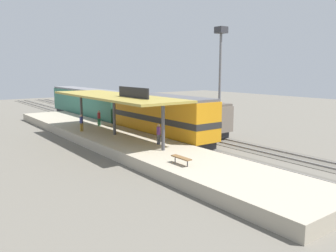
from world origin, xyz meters
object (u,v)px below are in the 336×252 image
at_px(person_walking, 99,117).
at_px(person_boarding, 81,122).
at_px(platform_bench, 181,158).
at_px(passenger_carriage_single, 88,104).
at_px(light_mast, 220,58).
at_px(person_waiting, 159,133).
at_px(locomotive, 160,117).
at_px(freight_car, 185,116).

distance_m(person_walking, person_boarding, 3.64).
bearing_deg(platform_bench, person_walking, 82.00).
height_order(passenger_carriage_single, person_boarding, passenger_carriage_single).
relative_size(light_mast, person_walking, 6.84).
height_order(platform_bench, person_waiting, person_waiting).
bearing_deg(person_boarding, passenger_carriage_single, 64.18).
bearing_deg(person_walking, locomotive, -62.89).
relative_size(platform_bench, person_boarding, 0.99).
bearing_deg(locomotive, light_mast, -3.84).
distance_m(freight_car, person_waiting, 10.53).
bearing_deg(locomotive, person_waiting, -126.38).
bearing_deg(light_mast, person_boarding, 159.88).
distance_m(passenger_carriage_single, person_boarding, 14.79).
bearing_deg(passenger_carriage_single, light_mast, -67.17).
relative_size(light_mast, person_waiting, 6.84).
distance_m(freight_car, person_walking, 9.64).
bearing_deg(freight_car, person_waiting, -141.47).
bearing_deg(freight_car, light_mast, -33.85).
relative_size(locomotive, passenger_carriage_single, 0.72).
distance_m(platform_bench, person_boarding, 15.62).
xyz_separation_m(freight_car, light_mast, (3.20, -2.15, 6.43)).
height_order(freight_car, person_walking, freight_car).
bearing_deg(person_waiting, platform_bench, -111.55).
relative_size(locomotive, person_boarding, 8.44).
bearing_deg(person_boarding, locomotive, -36.07).
distance_m(locomotive, person_walking, 7.71).
bearing_deg(platform_bench, freight_car, 49.79).
xyz_separation_m(locomotive, person_walking, (-3.50, 6.84, -0.56)).
relative_size(platform_bench, person_walking, 0.99).
xyz_separation_m(freight_car, person_walking, (-8.10, 5.22, -0.12)).
distance_m(freight_car, person_boarding, 11.46).
relative_size(passenger_carriage_single, person_walking, 11.70).
xyz_separation_m(freight_car, person_boarding, (-11.04, 3.07, -0.12)).
bearing_deg(person_boarding, person_walking, 36.25).
bearing_deg(light_mast, freight_car, 146.15).
relative_size(person_walking, person_boarding, 1.00).
xyz_separation_m(person_waiting, person_boarding, (-2.80, 9.63, 0.00)).
distance_m(passenger_carriage_single, person_waiting, 23.23).
height_order(platform_bench, freight_car, freight_car).
relative_size(platform_bench, passenger_carriage_single, 0.08).
height_order(passenger_carriage_single, freight_car, passenger_carriage_single).
bearing_deg(person_waiting, person_boarding, 106.21).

